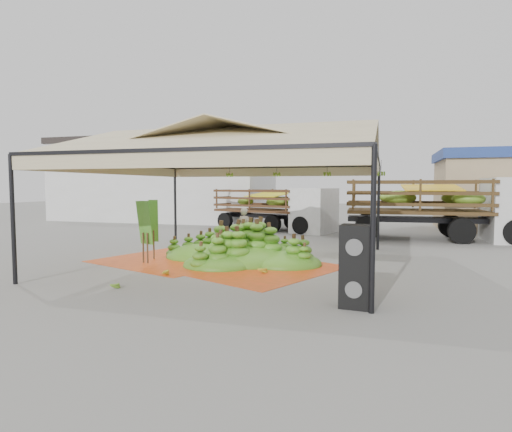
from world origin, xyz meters
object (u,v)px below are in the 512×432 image
(banana_heap, at_px, (243,243))
(speaker_stack, at_px, (356,266))
(vendor, at_px, (244,228))
(truck_left, at_px, (278,204))
(truck_right, at_px, (448,202))

(banana_heap, distance_m, speaker_stack, 5.46)
(vendor, height_order, truck_left, truck_left)
(banana_heap, relative_size, speaker_stack, 3.40)
(speaker_stack, bearing_deg, truck_left, 114.15)
(truck_left, bearing_deg, banana_heap, -64.72)
(banana_heap, relative_size, truck_left, 0.79)
(truck_left, bearing_deg, truck_right, 4.76)
(banana_heap, bearing_deg, speaker_stack, -48.79)
(speaker_stack, bearing_deg, vendor, 128.43)
(vendor, bearing_deg, speaker_stack, 141.56)
(speaker_stack, xyz_separation_m, truck_right, (3.09, 11.42, 0.83))
(vendor, xyz_separation_m, truck_right, (7.38, 5.01, 0.86))
(truck_left, distance_m, truck_right, 8.03)
(vendor, distance_m, truck_left, 6.92)
(vendor, bearing_deg, banana_heap, 124.66)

